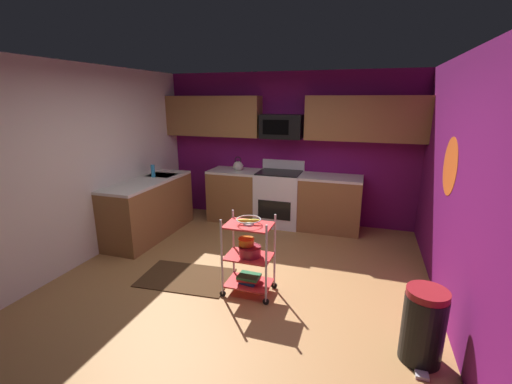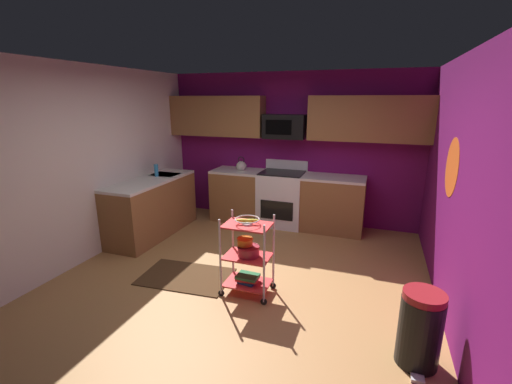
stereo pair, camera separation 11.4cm
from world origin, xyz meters
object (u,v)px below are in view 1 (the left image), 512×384
Objects in this scene: microwave at (282,126)px; mixing_bowl_large at (250,251)px; fruit_bowl at (249,220)px; trash_can at (423,326)px; dish_soap_bottle at (153,171)px; oven_range at (279,198)px; rolling_cart at (249,256)px; mixing_bowl_small at (246,241)px; book_stack at (249,278)px; kettle at (238,166)px.

microwave is 2.69m from mixing_bowl_large.
trash_can is (1.72, -0.54, -0.55)m from fruit_bowl.
fruit_bowl is at bearing -84.36° from microwave.
dish_soap_bottle is at bearing -151.03° from microwave.
mixing_bowl_large is at bearing -83.80° from oven_range.
fruit_bowl is 1.36× the size of dish_soap_bottle.
rolling_cart is 5.03× the size of mixing_bowl_small.
book_stack is at bearing -84.36° from microwave.
book_stack is at bearing -66.56° from kettle.
rolling_cart is at bearing -26.57° from fruit_bowl.
microwave is 0.77× the size of rolling_cart.
microwave is 2.72m from rolling_cart.
microwave reaches higher than kettle.
microwave is 2.85m from book_stack.
microwave is at bearing 95.64° from book_stack.
fruit_bowl reaches higher than trash_can.
book_stack is (0.24, -2.40, -1.52)m from microwave.
oven_range is 1.67× the size of trash_can.
fruit_bowl is 0.70m from book_stack.
microwave reaches higher than dish_soap_bottle.
dish_soap_bottle reaches higher than fruit_bowl.
dish_soap_bottle is 0.30× the size of trash_can.
kettle is (-0.96, 2.27, 0.38)m from mixing_bowl_small.
dish_soap_bottle reaches higher than trash_can.
microwave is at bearing 123.67° from trash_can.
mixing_bowl_small is (-0.04, 0.02, 0.17)m from rolling_cart.
dish_soap_bottle is (-2.08, 1.34, 0.40)m from mixing_bowl_small.
dish_soap_bottle is (-2.12, 1.36, 0.57)m from rolling_cart.
book_stack is 2.63m from kettle.
dish_soap_bottle is 4.34m from trash_can.
trash_can is at bearing -17.59° from mixing_bowl_small.
trash_can is at bearing -17.39° from rolling_cart.
mixing_bowl_small is 0.28× the size of trash_can.
microwave is 2.25m from dish_soap_bottle.
mixing_bowl_large is 0.34m from book_stack.
rolling_cart is 0.17m from mixing_bowl_small.
microwave is 2.55m from fruit_bowl.
rolling_cart is at bearing 180.00° from mixing_bowl_large.
mixing_bowl_small is at bearing 159.62° from mixing_bowl_large.
fruit_bowl is at bearing -27.01° from mixing_bowl_small.
oven_range is at bearing 95.05° from mixing_bowl_small.
microwave is 3.85× the size of mixing_bowl_small.
oven_range is 5.50× the size of dish_soap_bottle.
fruit_bowl is 1.07× the size of book_stack.
kettle reaches higher than mixing_bowl_small.
kettle reaches higher than mixing_bowl_large.
book_stack is (-0.01, 0.00, -0.34)m from mixing_bowl_large.
fruit_bowl is (0.24, -2.40, -0.82)m from microwave.
mixing_bowl_large is 1.26× the size of dish_soap_bottle.
trash_can is (3.84, -1.90, -0.69)m from dish_soap_bottle.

